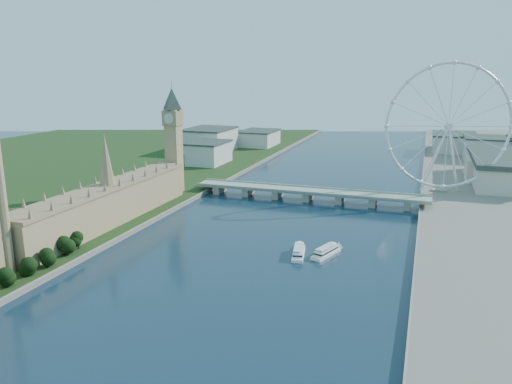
% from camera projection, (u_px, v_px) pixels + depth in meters
% --- Properties ---
extents(ground, '(2000.00, 2000.00, 0.00)m').
position_uv_depth(ground, '(132.00, 384.00, 194.28)').
color(ground, '#183543').
rests_on(ground, ground).
extents(parliament_range, '(24.00, 200.00, 70.00)m').
position_uv_depth(parliament_range, '(109.00, 203.00, 386.51)').
color(parliament_range, tan).
rests_on(parliament_range, ground).
extents(big_ben, '(20.02, 20.02, 110.00)m').
position_uv_depth(big_ben, '(173.00, 127.00, 474.32)').
color(big_ben, tan).
rests_on(big_ben, ground).
extents(westminster_bridge, '(220.00, 22.00, 9.50)m').
position_uv_depth(westminster_bridge, '(308.00, 193.00, 468.30)').
color(westminster_bridge, gray).
rests_on(westminster_bridge, ground).
extents(london_eye, '(113.60, 39.12, 124.30)m').
position_uv_depth(london_eye, '(449.00, 127.00, 466.55)').
color(london_eye, silver).
rests_on(london_eye, ground).
extents(county_hall, '(54.00, 144.00, 35.00)m').
position_uv_depth(county_hall, '(495.00, 184.00, 534.01)').
color(county_hall, beige).
rests_on(county_hall, ground).
extents(city_skyline, '(505.00, 280.00, 32.00)m').
position_uv_depth(city_skyline, '(379.00, 146.00, 692.38)').
color(city_skyline, beige).
rests_on(city_skyline, ground).
extents(tour_boat_near, '(12.99, 31.15, 6.69)m').
position_uv_depth(tour_boat_near, '(298.00, 256.00, 328.64)').
color(tour_boat_near, white).
rests_on(tour_boat_near, ground).
extents(tour_boat_far, '(17.38, 30.94, 6.65)m').
position_uv_depth(tour_boat_far, '(326.00, 255.00, 329.25)').
color(tour_boat_far, white).
rests_on(tour_boat_far, ground).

